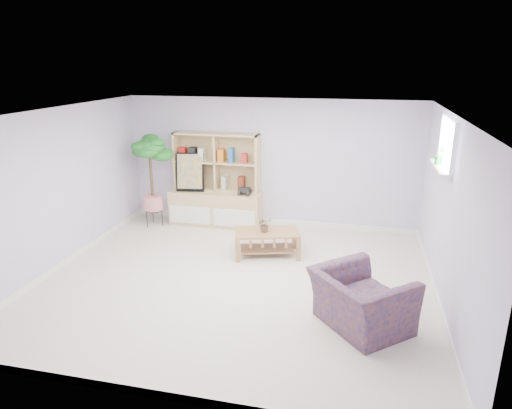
% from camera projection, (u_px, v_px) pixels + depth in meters
% --- Properties ---
extents(floor, '(5.50, 5.00, 0.01)m').
position_uv_depth(floor, '(237.00, 281.00, 6.60)').
color(floor, silver).
rests_on(floor, ground).
extents(ceiling, '(5.50, 5.00, 0.01)m').
position_uv_depth(ceiling, '(234.00, 113.00, 5.87)').
color(ceiling, silver).
rests_on(ceiling, walls).
extents(walls, '(5.51, 5.01, 2.40)m').
position_uv_depth(walls, '(236.00, 202.00, 6.24)').
color(walls, silver).
rests_on(walls, floor).
extents(baseboard, '(5.50, 5.00, 0.10)m').
position_uv_depth(baseboard, '(237.00, 278.00, 6.59)').
color(baseboard, white).
rests_on(baseboard, floor).
extents(window, '(0.10, 0.98, 0.68)m').
position_uv_depth(window, '(448.00, 144.00, 5.97)').
color(window, white).
rests_on(window, walls).
extents(window_sill, '(0.14, 1.00, 0.04)m').
position_uv_depth(window_sill, '(440.00, 168.00, 6.08)').
color(window_sill, white).
rests_on(window_sill, walls).
extents(storage_unit, '(1.75, 0.59, 1.75)m').
position_uv_depth(storage_unit, '(215.00, 180.00, 8.63)').
color(storage_unit, tan).
rests_on(storage_unit, floor).
extents(poster, '(0.54, 0.21, 0.73)m').
position_uv_depth(poster, '(190.00, 172.00, 8.62)').
color(poster, yellow).
rests_on(poster, storage_unit).
extents(toy_truck, '(0.31, 0.22, 0.16)m').
position_uv_depth(toy_truck, '(245.00, 191.00, 8.45)').
color(toy_truck, black).
rests_on(toy_truck, storage_unit).
extents(coffee_table, '(1.14, 0.82, 0.42)m').
position_uv_depth(coffee_table, '(267.00, 243.00, 7.41)').
color(coffee_table, '#8E6346').
rests_on(coffee_table, floor).
extents(table_plant, '(0.30, 0.29, 0.25)m').
position_uv_depth(table_plant, '(265.00, 224.00, 7.28)').
color(table_plant, '#1B711C').
rests_on(table_plant, coffee_table).
extents(floor_tree, '(0.67, 0.67, 1.74)m').
position_uv_depth(floor_tree, '(152.00, 182.00, 8.56)').
color(floor_tree, '#20712B').
rests_on(floor_tree, floor).
extents(armchair, '(1.38, 1.39, 0.78)m').
position_uv_depth(armchair, '(361.00, 297.00, 5.36)').
color(armchair, navy).
rests_on(armchair, floor).
extents(sill_plant, '(0.18, 0.16, 0.26)m').
position_uv_depth(sill_plant, '(440.00, 154.00, 6.17)').
color(sill_plant, '#20712B').
rests_on(sill_plant, window_sill).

